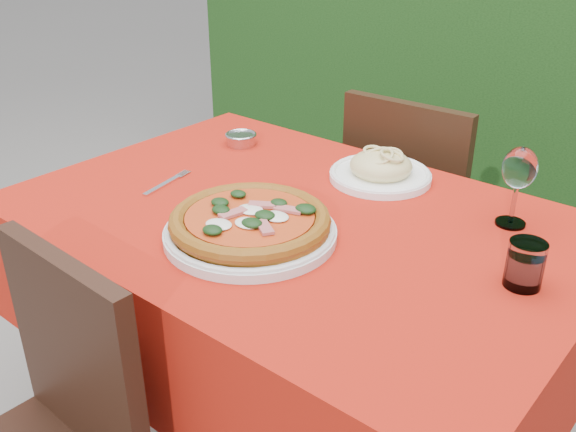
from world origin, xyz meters
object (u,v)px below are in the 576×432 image
Objects in this scene: pasta_plate at (381,170)px; fork at (163,185)px; steel_ramekin at (241,140)px; chair_far at (413,211)px; wine_glass at (519,171)px; water_glass at (525,267)px; pizza_plate at (250,225)px.

fork is (-0.38, -0.37, -0.02)m from pasta_plate.
chair_far is at bearing 48.37° from steel_ramekin.
steel_ramekin is at bearing 46.42° from chair_far.
steel_ramekin is (-0.78, -0.02, -0.11)m from wine_glass.
pasta_plate is 0.44m from steel_ramekin.
chair_far reaches higher than fork.
water_glass reaches higher than fork.
pasta_plate is 0.54m from fork.
wine_glass is 0.79m from steel_ramekin.
fork is (-0.84, -0.13, -0.04)m from water_glass.
pasta_plate is 0.36m from wine_glass.
pizza_plate is 0.55m from steel_ramekin.
pizza_plate is 4.14× the size of water_glass.
pizza_plate reaches higher than fork.
pizza_plate is 4.50× the size of steel_ramekin.
chair_far is at bearing 132.14° from water_glass.
wine_glass is 0.97× the size of fork.
steel_ramekin is at bearing 167.20° from water_glass.
steel_ramekin is (-0.39, 0.38, -0.02)m from pizza_plate.
water_glass reaches higher than pizza_plate.
fork is at bearing -135.78° from pasta_plate.
chair_far is 0.68m from wine_glass.
pasta_plate is at bearing 175.55° from wine_glass.
water_glass is at bearing -12.80° from steel_ramekin.
water_glass is 0.85m from fork.
wine_glass reaches higher than pasta_plate.
pizza_plate is at bearing -134.06° from wine_glass.
water_glass reaches higher than pasta_plate.
chair_far is at bearing 138.56° from wine_glass.
water_glass is at bearing -28.24° from pasta_plate.
pasta_plate is (0.08, -0.35, 0.28)m from chair_far.
fork is at bearing -81.32° from steel_ramekin.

